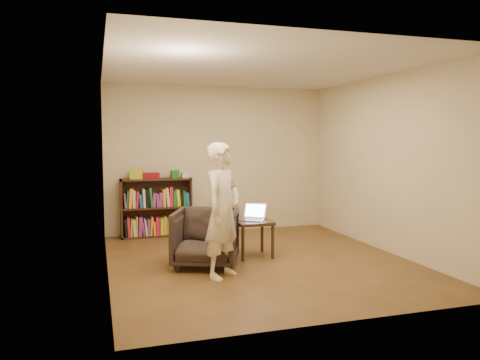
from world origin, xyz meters
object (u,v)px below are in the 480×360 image
object	(u,v)px
stool	(225,207)
side_table	(253,227)
laptop	(254,216)
person	(223,211)
bookshelf	(156,211)
armchair	(206,238)

from	to	relation	value
stool	side_table	distance (m)	1.75
laptop	person	bearing A→B (deg)	-94.11
side_table	bookshelf	bearing A→B (deg)	122.32
stool	person	xyz separation A→B (m)	(-0.74, -2.60, 0.36)
bookshelf	armchair	bearing A→B (deg)	-79.68
armchair	person	distance (m)	0.70
laptop	person	distance (m)	1.19
person	stool	bearing A→B (deg)	30.56
stool	side_table	xyz separation A→B (m)	(-0.07, -1.75, -0.03)
side_table	laptop	bearing A→B (deg)	64.60
stool	armchair	size ratio (longest dim) A/B	0.68
bookshelf	armchair	world-z (taller)	bookshelf
side_table	person	xyz separation A→B (m)	(-0.67, -0.86, 0.39)
stool	laptop	world-z (taller)	laptop
bookshelf	stool	distance (m)	1.22
armchair	person	world-z (taller)	person
bookshelf	stool	world-z (taller)	bookshelf
bookshelf	side_table	xyz separation A→B (m)	(1.15, -1.81, -0.01)
bookshelf	stool	xyz separation A→B (m)	(1.21, -0.06, 0.02)
side_table	person	bearing A→B (deg)	-128.22
bookshelf	person	distance (m)	2.73
side_table	laptop	size ratio (longest dim) A/B	1.16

